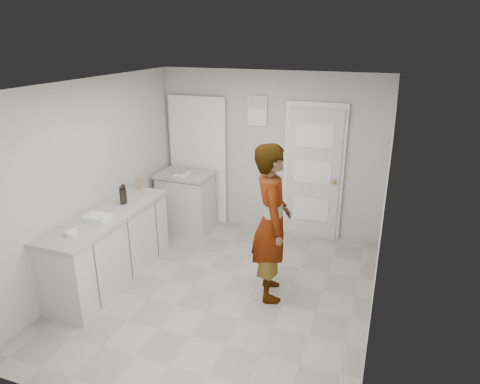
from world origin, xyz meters
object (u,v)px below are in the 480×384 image
at_px(person, 272,223).
at_px(spice_jar, 143,192).
at_px(baking_dish, 97,217).
at_px(oil_cruet_a, 124,194).
at_px(egg_bowl, 72,233).
at_px(cake_mix_box, 139,183).
at_px(oil_cruet_b, 122,196).

xyz_separation_m(person, spice_jar, (-1.90, 0.33, 0.02)).
bearing_deg(baking_dish, person, 15.86).
height_order(oil_cruet_a, baking_dish, oil_cruet_a).
bearing_deg(egg_bowl, spice_jar, 86.88).
relative_size(person, spice_jar, 23.12).
relative_size(cake_mix_box, baking_dish, 0.53).
distance_m(cake_mix_box, spice_jar, 0.27).
bearing_deg(oil_cruet_a, cake_mix_box, 101.78).
bearing_deg(baking_dish, oil_cruet_a, 88.97).
bearing_deg(egg_bowl, person, 27.11).
relative_size(oil_cruet_a, baking_dish, 0.85).
height_order(cake_mix_box, baking_dish, cake_mix_box).
bearing_deg(person, baking_dish, 84.75).
distance_m(cake_mix_box, baking_dish, 1.10).
distance_m(spice_jar, baking_dish, 0.90).
bearing_deg(oil_cruet_b, oil_cruet_a, 84.26).
height_order(person, oil_cruet_b, person).
height_order(spice_jar, baking_dish, spice_jar).
distance_m(cake_mix_box, egg_bowl, 1.54).
bearing_deg(spice_jar, person, -9.80).
height_order(cake_mix_box, oil_cruet_a, oil_cruet_a).
bearing_deg(spice_jar, oil_cruet_a, -101.97).
bearing_deg(egg_bowl, oil_cruet_b, 90.19).
xyz_separation_m(spice_jar, oil_cruet_a, (-0.07, -0.34, 0.09)).
bearing_deg(person, egg_bowl, 96.01).
height_order(cake_mix_box, egg_bowl, cake_mix_box).
distance_m(oil_cruet_b, egg_bowl, 0.96).
bearing_deg(cake_mix_box, oil_cruet_a, -82.74).
distance_m(cake_mix_box, oil_cruet_b, 0.59).
xyz_separation_m(oil_cruet_a, baking_dish, (-0.01, -0.55, -0.10)).
distance_m(person, baking_dish, 2.07).
distance_m(baking_dish, egg_bowl, 0.45).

